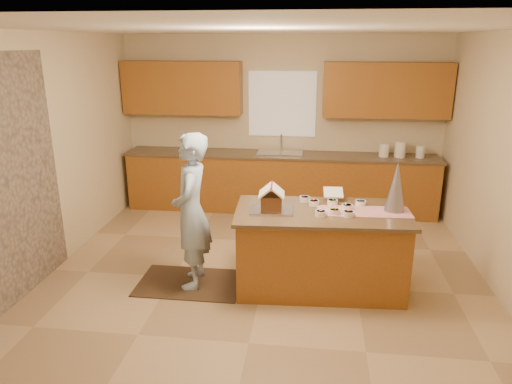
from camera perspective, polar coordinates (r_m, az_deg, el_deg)
floor at (r=5.41m, az=0.80°, el=-10.84°), size 5.50×5.50×0.00m
ceiling at (r=4.76m, az=0.95°, el=19.10°), size 5.50×5.50×0.00m
wall_back at (r=7.59m, az=3.15°, el=8.30°), size 5.50×5.50×0.00m
wall_front at (r=2.38m, az=-6.55°, el=-13.53°), size 5.50×5.50×0.00m
wall_left at (r=5.74m, az=-24.85°, el=3.63°), size 5.50×5.50×0.00m
window_curtain at (r=7.52m, az=3.18°, el=10.52°), size 1.05×0.03×1.00m
back_counter_base at (r=7.51m, az=2.88°, el=1.06°), size 4.80×0.60×0.88m
back_counter_top at (r=7.39m, az=2.93°, el=4.49°), size 4.85×0.63×0.04m
upper_cabinet_left at (r=7.61m, az=-8.87°, el=12.32°), size 1.85×0.35×0.80m
upper_cabinet_right at (r=7.40m, az=15.44°, el=11.76°), size 1.85×0.35×0.80m
sink at (r=7.39m, az=2.93°, el=4.41°), size 0.70×0.45×0.12m
faucet at (r=7.53m, az=3.05°, el=5.98°), size 0.03×0.03×0.28m
island_base at (r=5.19m, az=7.75°, el=-7.07°), size 1.78×0.96×0.85m
island_top at (r=5.02m, az=7.96°, el=-2.46°), size 1.86×1.04×0.04m
table_runner at (r=5.06m, az=12.88°, el=-2.30°), size 0.98×0.40×0.01m
baking_tray at (r=4.95m, az=1.87°, el=-2.19°), size 0.46×0.35×0.02m
cookbook at (r=5.34m, az=9.31°, el=-0.07°), size 0.22×0.18×0.09m
tinsel_tree at (r=5.09m, az=16.54°, el=0.61°), size 0.22×0.22×0.53m
rug at (r=5.44m, az=-7.94°, el=-10.79°), size 1.15×0.75×0.01m
boy at (r=5.08m, az=-7.79°, el=-2.35°), size 0.47×0.66×1.69m
canister_a at (r=7.42m, az=15.18°, el=4.90°), size 0.15×0.15×0.20m
canister_b at (r=7.45m, az=16.99°, el=4.94°), size 0.16×0.16×0.24m
canister_c at (r=7.52m, az=19.21°, el=4.62°), size 0.13×0.13×0.18m
paper_towel at (r=7.56m, az=-6.91°, el=5.69°), size 0.10×0.10×0.22m
gingerbread_house at (r=4.92m, az=1.88°, el=-0.94°), size 0.28×0.28×0.27m
candy_bowls at (r=5.08m, az=9.23°, el=-1.72°), size 0.72×0.56×0.05m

